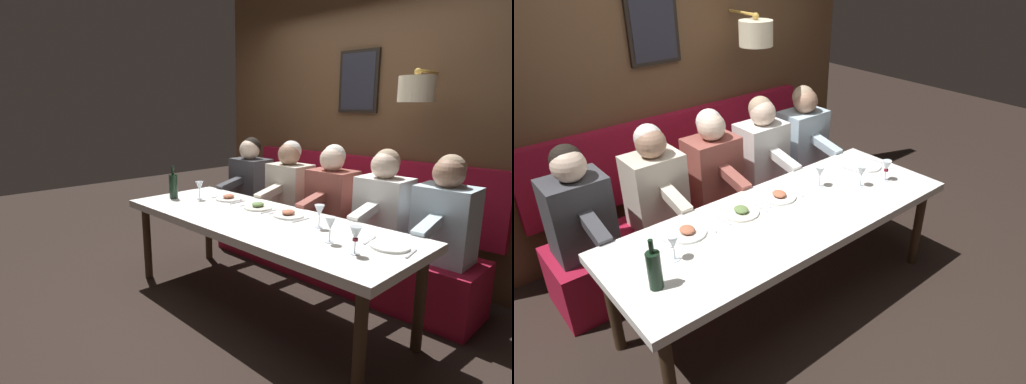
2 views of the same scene
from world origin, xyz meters
The scene contains 18 objects.
ground_plane centered at (0.00, 0.00, 0.00)m, with size 12.00×12.00×0.00m, color black.
dining_table centered at (0.00, 0.00, 0.68)m, with size 0.90×2.44×0.74m.
banquette_bench centered at (0.89, 0.00, 0.23)m, with size 0.52×2.64×0.45m, color maroon.
back_wall_panel centered at (1.46, -0.01, 1.37)m, with size 0.59×3.84×2.90m.
diner_nearest centered at (0.88, -1.02, 0.82)m, with size 0.60×0.40×0.79m.
diner_near centered at (0.88, -0.53, 0.82)m, with size 0.60×0.40×0.79m.
diner_middle centered at (0.88, -0.02, 0.82)m, with size 0.60×0.40×0.79m.
diner_far centered at (0.88, 0.49, 0.82)m, with size 0.60×0.40×0.79m.
diner_farthest centered at (0.88, 1.05, 0.82)m, with size 0.60×0.40×0.79m.
place_setting_0 centered at (0.22, 0.62, 0.75)m, with size 0.24×0.31×0.05m.
place_setting_1 centered at (0.20, 0.22, 0.75)m, with size 0.24×0.31×0.05m.
place_setting_2 centered at (0.12, -1.00, 0.75)m, with size 0.24×0.33×0.01m.
place_setting_3 centered at (0.19, -0.12, 0.75)m, with size 0.24×0.32×0.05m.
wine_glass_0 centered at (-0.06, -0.70, 0.86)m, with size 0.07×0.07×0.16m.
wine_glass_1 centered at (0.04, 0.82, 0.86)m, with size 0.07×0.07×0.16m.
wine_glass_2 centered at (0.13, -0.46, 0.86)m, with size 0.07×0.07×0.16m.
wine_glass_3 centered at (-0.12, -0.92, 0.86)m, with size 0.07×0.07×0.16m.
wine_bottle centered at (-0.11, 1.01, 0.86)m, with size 0.08×0.08×0.30m.
Camera 1 is at (-2.04, -2.11, 1.58)m, focal length 28.16 mm.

